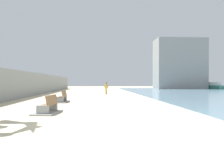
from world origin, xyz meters
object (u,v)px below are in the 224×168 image
at_px(boat_outer, 212,86).
at_px(bench_near, 48,109).
at_px(bench_far, 62,99).
at_px(person_walking, 106,87).

bearing_deg(boat_outer, bench_near, -126.64).
relative_size(bench_near, bench_far, 1.03).
distance_m(person_walking, boat_outer, 34.04).
xyz_separation_m(bench_far, boat_outer, (30.23, 33.54, 0.41)).
relative_size(bench_far, boat_outer, 0.28).
xyz_separation_m(person_walking, boat_outer, (26.12, 21.83, -0.31)).
distance_m(bench_far, boat_outer, 45.15).
distance_m(bench_near, person_walking, 18.78).
height_order(person_walking, boat_outer, boat_outer).
height_order(bench_near, boat_outer, boat_outer).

